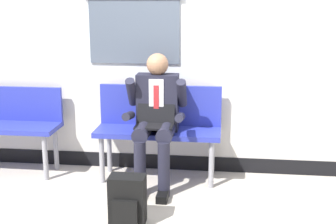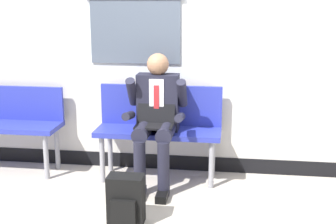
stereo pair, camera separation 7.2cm
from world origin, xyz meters
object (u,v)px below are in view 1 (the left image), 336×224
Objects in this scene: person_seated at (156,116)px; bench_empty at (0,120)px; backpack at (127,201)px; bench_with_person at (159,123)px.

bench_empty is at bearing 173.33° from person_seated.
bench_empty is 3.08× the size of backpack.
person_seated reaches higher than bench_with_person.
bench_with_person is at bearing 83.92° from backpack.
bench_with_person is 0.97× the size of person_seated.
bench_with_person is 1.66m from bench_empty.
backpack is at bearing -96.08° from bench_with_person.
person_seated is at bearing -6.67° from bench_empty.
backpack is at bearing -33.75° from bench_empty.
bench_with_person is 0.24m from person_seated.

